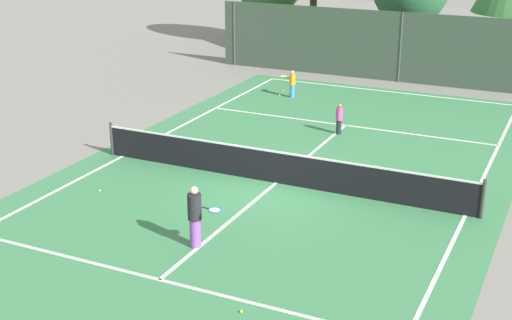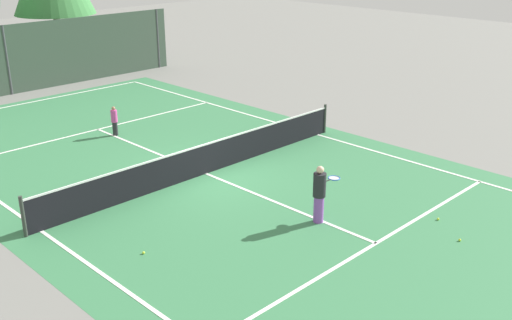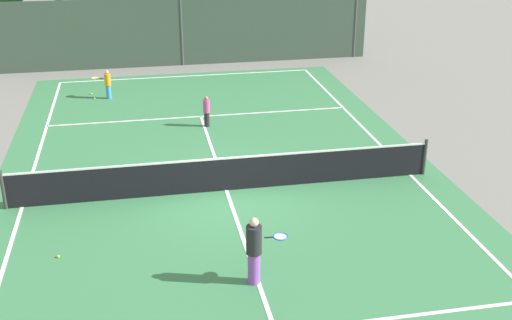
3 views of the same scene
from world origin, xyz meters
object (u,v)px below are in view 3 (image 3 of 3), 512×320
object	(u,v)px
player_2	(107,84)
player_0	(207,111)
player_1	(255,250)
ball_crate	(153,173)
tennis_ball_0	(58,256)
tennis_ball_3	(296,172)
tennis_ball_1	(91,94)
tennis_ball_6	(95,99)

from	to	relation	value
player_2	player_0	bearing A→B (deg)	-48.84
player_1	ball_crate	bearing A→B (deg)	108.20
ball_crate	tennis_ball_0	distance (m)	4.60
ball_crate	tennis_ball_3	world-z (taller)	ball_crate
player_1	tennis_ball_0	xyz separation A→B (m)	(-4.25, 1.84, -0.78)
tennis_ball_1	tennis_ball_0	bearing A→B (deg)	-91.05
tennis_ball_3	player_1	bearing A→B (deg)	-113.06
player_2	tennis_ball_0	distance (m)	12.18
player_2	tennis_ball_1	size ratio (longest dim) A/B	17.61
tennis_ball_6	player_2	bearing A→B (deg)	3.71
tennis_ball_0	ball_crate	bearing A→B (deg)	59.32
tennis_ball_3	tennis_ball_6	size ratio (longest dim) A/B	1.00
tennis_ball_1	tennis_ball_3	bearing A→B (deg)	-55.65
ball_crate	tennis_ball_6	xyz separation A→B (m)	(-1.97, 8.14, -0.15)
tennis_ball_0	tennis_ball_1	bearing A→B (deg)	88.95
player_2	ball_crate	world-z (taller)	player_2
tennis_ball_3	ball_crate	bearing A→B (deg)	174.53
tennis_ball_3	tennis_ball_6	bearing A→B (deg)	125.83
ball_crate	tennis_ball_0	size ratio (longest dim) A/B	6.45
tennis_ball_1	tennis_ball_3	size ratio (longest dim) A/B	1.00
ball_crate	tennis_ball_1	bearing A→B (deg)	103.44
player_2	ball_crate	xyz separation A→B (m)	(1.42, -8.17, -0.43)
ball_crate	tennis_ball_6	bearing A→B (deg)	103.58
tennis_ball_6	tennis_ball_1	bearing A→B (deg)	101.82
player_1	tennis_ball_3	xyz separation A→B (m)	(2.30, 5.39, -0.78)
player_0	tennis_ball_1	xyz separation A→B (m)	(-4.19, 4.66, -0.54)
player_0	tennis_ball_3	distance (m)	5.07
player_0	player_2	world-z (taller)	player_2
player_1	tennis_ball_0	world-z (taller)	player_1
ball_crate	player_2	bearing A→B (deg)	99.86
tennis_ball_0	tennis_ball_3	xyz separation A→B (m)	(6.55, 3.55, 0.00)
player_1	tennis_ball_0	size ratio (longest dim) A/B	23.77
tennis_ball_1	tennis_ball_3	distance (m)	11.19
player_0	ball_crate	world-z (taller)	player_0
player_0	tennis_ball_1	bearing A→B (deg)	131.95
player_1	player_2	distance (m)	14.36
tennis_ball_0	tennis_ball_3	world-z (taller)	same
player_0	player_2	distance (m)	5.32
player_1	tennis_ball_6	xyz separation A→B (m)	(-3.87, 13.93, -0.78)
player_1	tennis_ball_1	xyz separation A→B (m)	(-4.02, 14.63, -0.78)
player_2	tennis_ball_0	size ratio (longest dim) A/B	17.61
player_0	tennis_ball_6	distance (m)	5.69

